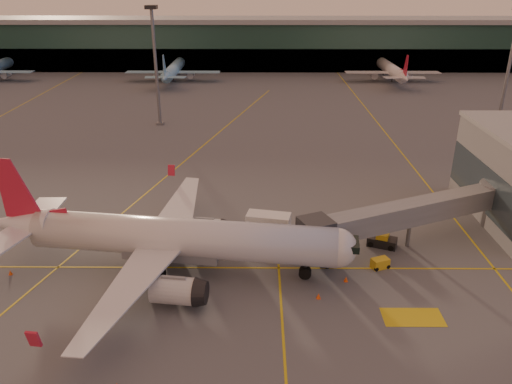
{
  "coord_description": "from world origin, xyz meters",
  "views": [
    {
      "loc": [
        2.72,
        -44.59,
        31.13
      ],
      "look_at": [
        2.27,
        15.65,
        5.0
      ],
      "focal_mm": 35.0,
      "sensor_mm": 36.0,
      "label": 1
    }
  ],
  "objects_px": {
    "catering_truck": "(269,227)",
    "pushback_tug": "(382,241)",
    "gpu_cart": "(380,263)",
    "main_airplane": "(170,238)"
  },
  "relations": [
    {
      "from": "gpu_cart",
      "to": "main_airplane",
      "type": "bearing_deg",
      "value": 160.2
    },
    {
      "from": "catering_truck",
      "to": "pushback_tug",
      "type": "xyz_separation_m",
      "value": [
        14.2,
        -0.34,
        -1.63
      ]
    },
    {
      "from": "gpu_cart",
      "to": "pushback_tug",
      "type": "bearing_deg",
      "value": 53.6
    },
    {
      "from": "gpu_cart",
      "to": "pushback_tug",
      "type": "height_order",
      "value": "pushback_tug"
    },
    {
      "from": "main_airplane",
      "to": "gpu_cart",
      "type": "distance_m",
      "value": 24.26
    },
    {
      "from": "catering_truck",
      "to": "gpu_cart",
      "type": "height_order",
      "value": "catering_truck"
    },
    {
      "from": "main_airplane",
      "to": "catering_truck",
      "type": "relative_size",
      "value": 7.37
    },
    {
      "from": "main_airplane",
      "to": "pushback_tug",
      "type": "height_order",
      "value": "main_airplane"
    },
    {
      "from": "main_airplane",
      "to": "pushback_tug",
      "type": "distance_m",
      "value": 26.25
    },
    {
      "from": "main_airplane",
      "to": "gpu_cart",
      "type": "xyz_separation_m",
      "value": [
        23.99,
        0.7,
        -3.57
      ]
    }
  ]
}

